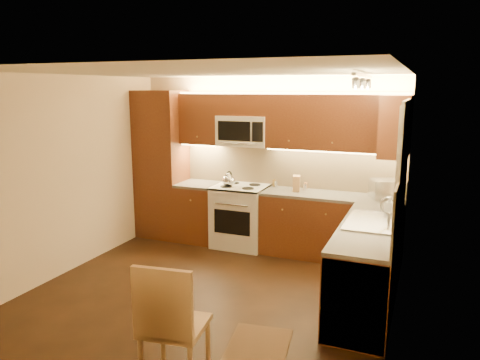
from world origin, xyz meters
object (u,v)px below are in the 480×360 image
at_px(stove, 241,216).
at_px(dining_chair, 175,322).
at_px(soap_bottle, 390,205).
at_px(kettle, 229,179).
at_px(sink, 372,215).
at_px(microwave, 244,131).
at_px(toaster_oven, 387,189).
at_px(knife_block, 296,183).

bearing_deg(stove, dining_chair, -76.69).
relative_size(soap_bottle, dining_chair, 0.20).
xyz_separation_m(kettle, soap_bottle, (2.30, -0.60, -0.03)).
bearing_deg(sink, kettle, 154.36).
relative_size(sink, dining_chair, 0.81).
bearing_deg(soap_bottle, sink, -92.34).
relative_size(microwave, toaster_oven, 1.83).
height_order(kettle, toaster_oven, toaster_oven).
bearing_deg(toaster_oven, dining_chair, -133.65).
bearing_deg(toaster_oven, microwave, 156.01).
bearing_deg(stove, sink, -29.36).
distance_m(microwave, soap_bottle, 2.41).
height_order(kettle, knife_block, kettle).
bearing_deg(knife_block, toaster_oven, -12.30).
bearing_deg(soap_bottle, dining_chair, -101.13).
relative_size(microwave, soap_bottle, 3.66).
distance_m(knife_block, soap_bottle, 1.52).
bearing_deg(kettle, sink, -13.52).
height_order(toaster_oven, knife_block, toaster_oven).
distance_m(sink, dining_chair, 2.51).
relative_size(stove, microwave, 1.21).
height_order(stove, toaster_oven, toaster_oven).
bearing_deg(stove, soap_bottle, -17.81).
xyz_separation_m(knife_block, dining_chair, (-0.05, -3.34, -0.48)).
bearing_deg(dining_chair, toaster_oven, 61.95).
bearing_deg(stove, kettle, -148.38).
xyz_separation_m(kettle, toaster_oven, (2.21, 0.19, -0.01)).
xyz_separation_m(microwave, knife_block, (0.83, -0.07, -0.71)).
bearing_deg(microwave, kettle, -123.47).
distance_m(knife_block, dining_chair, 3.37).
xyz_separation_m(stove, soap_bottle, (2.15, -0.69, 0.54)).
bearing_deg(knife_block, stove, 170.99).
height_order(microwave, dining_chair, microwave).
height_order(sink, toaster_oven, toaster_oven).
height_order(stove, microwave, microwave).
height_order(microwave, toaster_oven, microwave).
bearing_deg(soap_bottle, microwave, 175.93).
bearing_deg(sink, soap_bottle, 70.72).
xyz_separation_m(stove, microwave, (0.00, 0.14, 1.26)).
relative_size(stove, sink, 1.07).
distance_m(stove, kettle, 0.60).
bearing_deg(microwave, dining_chair, -77.20).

